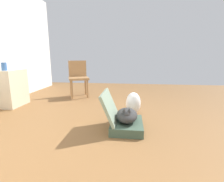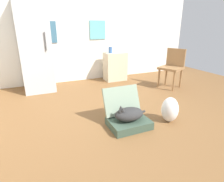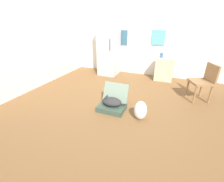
# 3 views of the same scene
# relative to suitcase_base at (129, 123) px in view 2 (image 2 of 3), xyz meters

# --- Properties ---
(ground_plane) EXTENTS (7.68, 7.68, 0.00)m
(ground_plane) POSITION_rel_suitcase_base_xyz_m (-0.01, 0.44, -0.06)
(ground_plane) COLOR brown
(ground_plane) RESTS_ON ground
(wall_back) EXTENTS (6.40, 0.15, 2.60)m
(wall_back) POSITION_rel_suitcase_base_xyz_m (-0.01, 2.70, 1.24)
(wall_back) COLOR silver
(wall_back) RESTS_ON ground
(suitcase_base) EXTENTS (0.55, 0.42, 0.11)m
(suitcase_base) POSITION_rel_suitcase_base_xyz_m (0.00, 0.00, 0.00)
(suitcase_base) COLOR #384C3D
(suitcase_base) RESTS_ON ground
(suitcase_lid) EXTENTS (0.55, 0.20, 0.40)m
(suitcase_lid) POSITION_rel_suitcase_base_xyz_m (0.00, 0.23, 0.26)
(suitcase_lid) COLOR gray
(suitcase_lid) RESTS_ON suitcase_base
(cat) EXTENTS (0.49, 0.28, 0.22)m
(cat) POSITION_rel_suitcase_base_xyz_m (-0.01, 0.00, 0.14)
(cat) COLOR #2D2D2D
(cat) RESTS_ON suitcase_base
(plastic_bag_white) EXTENTS (0.25, 0.25, 0.37)m
(plastic_bag_white) POSITION_rel_suitcase_base_xyz_m (0.63, -0.09, 0.13)
(plastic_bag_white) COLOR white
(plastic_bag_white) RESTS_ON ground
(refrigerator) EXTENTS (0.61, 0.71, 1.93)m
(refrigerator) POSITION_rel_suitcase_base_xyz_m (-1.01, 2.24, 0.91)
(refrigerator) COLOR #B7BABC
(refrigerator) RESTS_ON ground
(side_table) EXTENTS (0.54, 0.37, 0.71)m
(side_table) POSITION_rel_suitcase_base_xyz_m (0.83, 2.29, 0.30)
(side_table) COLOR beige
(side_table) RESTS_ON ground
(vase_tall) EXTENTS (0.09, 0.09, 0.15)m
(vase_tall) POSITION_rel_suitcase_base_xyz_m (0.70, 2.27, 0.73)
(vase_tall) COLOR #38609E
(vase_tall) RESTS_ON side_table
(chair) EXTENTS (0.58, 0.59, 0.87)m
(chair) POSITION_rel_suitcase_base_xyz_m (1.77, 1.23, 0.43)
(chair) COLOR olive
(chair) RESTS_ON ground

